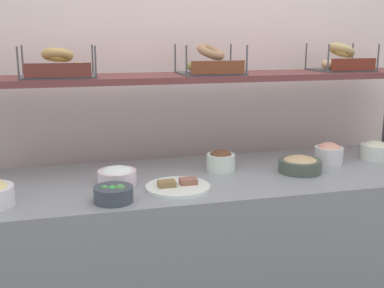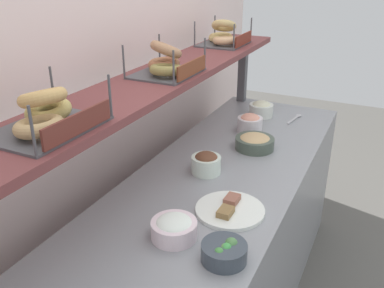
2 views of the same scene
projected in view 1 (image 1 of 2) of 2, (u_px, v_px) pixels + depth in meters
name	position (u px, v px, depth m)	size (l,w,h in m)	color
back_wall	(195.00, 84.00, 2.60)	(3.41, 0.06, 2.40)	#F4D9D3
deli_counter	(224.00, 260.00, 2.26)	(2.21, 0.70, 0.85)	gray
upper_shelf	(209.00, 77.00, 2.33)	(2.17, 0.32, 0.03)	brown
bowl_veggie_mix	(114.00, 194.00, 1.80)	(0.15, 0.15, 0.07)	#3C4650
bowl_cream_cheese	(117.00, 176.00, 2.00)	(0.16, 0.16, 0.08)	white
bowl_hummus	(300.00, 164.00, 2.19)	(0.20, 0.20, 0.07)	#465347
bowl_lox_spread	(329.00, 153.00, 2.32)	(0.14, 0.14, 0.11)	silver
bowl_potato_salad	(375.00, 150.00, 2.41)	(0.14, 0.14, 0.09)	silver
bowl_chocolate_spread	(221.00, 160.00, 2.21)	(0.13, 0.13, 0.10)	white
serving_plate_white	(178.00, 187.00, 1.95)	(0.27, 0.27, 0.04)	white
bagel_basket_sesame	(58.00, 67.00, 2.12)	(0.33, 0.24, 0.14)	#4C4C51
bagel_basket_everything	(210.00, 64.00, 2.29)	(0.30, 0.26, 0.15)	#4C4C51
bagel_basket_plain	(341.00, 62.00, 2.50)	(0.30, 0.26, 0.15)	#4C4C51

